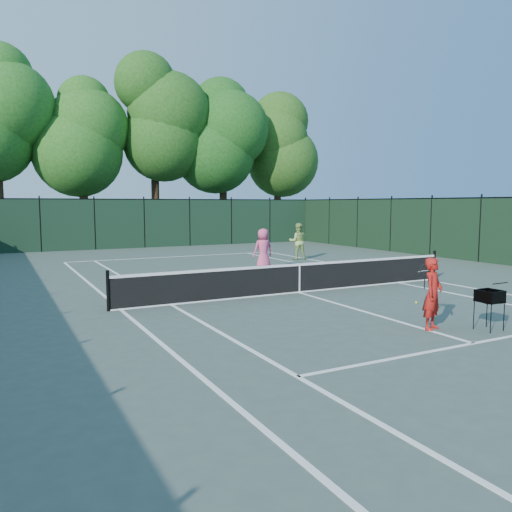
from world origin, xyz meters
name	(u,v)px	position (x,y,z in m)	size (l,w,h in m)	color
ground	(299,293)	(0.00, 0.00, 0.00)	(90.00, 90.00, 0.00)	#404E46
sideline_doubles_left	(121,310)	(-5.49, 0.00, 0.00)	(0.10, 23.77, 0.01)	white
sideline_doubles_right	(427,280)	(5.49, 0.00, 0.00)	(0.10, 23.77, 0.01)	white
sideline_singles_left	(172,305)	(-4.12, 0.00, 0.00)	(0.10, 23.77, 0.01)	white
sideline_singles_right	(399,283)	(4.12, 0.00, 0.00)	(0.10, 23.77, 0.01)	white
baseline_far	(176,257)	(0.00, 11.88, 0.00)	(10.97, 0.10, 0.01)	white
service_line_near	(474,343)	(0.00, -6.40, 0.00)	(8.23, 0.10, 0.01)	white
service_line_far	(218,269)	(0.00, 6.40, 0.00)	(8.23, 0.10, 0.01)	white
center_service_line	(299,292)	(0.00, 0.00, 0.00)	(0.10, 12.80, 0.01)	white
tennis_net	(299,277)	(0.00, 0.00, 0.48)	(11.69, 0.09, 1.06)	black
fence_far	(144,224)	(0.00, 18.00, 1.50)	(24.00, 0.05, 3.00)	black
tree_2	(81,127)	(-3.00, 21.80, 7.73)	(6.00, 6.00, 12.40)	black
tree_3	(154,115)	(2.00, 22.30, 9.01)	(7.00, 7.00, 14.45)	black
tree_4	(223,131)	(7.00, 21.60, 8.14)	(6.20, 6.20, 12.97)	black
tree_5	(278,141)	(12.00, 22.10, 7.71)	(5.80, 5.80, 12.23)	black
coach	(433,294)	(0.13, -5.20, 0.80)	(0.76, 0.84, 1.59)	#A51712
player_pink	(263,249)	(1.49, 5.10, 0.87)	(0.86, 0.57, 1.74)	#D14A76
player_green	(298,241)	(4.92, 7.84, 0.90)	(1.08, 0.98, 1.80)	#92B259
ball_hopper	(490,296)	(1.17, -5.83, 0.75)	(0.56, 0.56, 0.89)	black
loose_ball_midcourt	(416,303)	(1.93, -2.98, 0.03)	(0.07, 0.07, 0.07)	yellow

